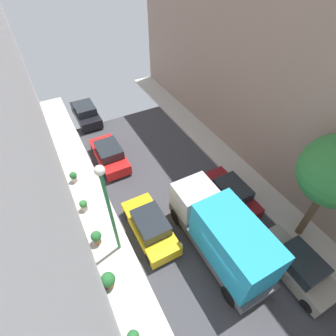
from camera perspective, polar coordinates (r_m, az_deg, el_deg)
ground at (r=14.67m, az=13.42°, el=-20.78°), size 32.00×32.00×0.00m
sidewalk_left at (r=13.50m, az=-6.00°, el=-30.27°), size 2.00×44.00×0.15m
sidewalk_right at (r=17.16m, az=26.84°, el=-11.76°), size 2.00×44.00×0.15m
parked_car_left_2 at (r=14.71m, az=-3.95°, el=-12.79°), size 1.78×4.20×1.57m
parked_car_left_3 at (r=19.15m, az=-12.83°, el=2.89°), size 1.78×4.20×1.57m
parked_car_left_4 at (r=24.21m, az=-17.71°, el=11.48°), size 1.78×4.20×1.57m
parked_car_right_1 at (r=15.00m, az=26.51°, el=-18.70°), size 1.78×4.20×1.57m
parked_car_right_2 at (r=16.55m, az=13.60°, el=-5.57°), size 1.78×4.20×1.57m
delivery_truck at (r=13.44m, az=11.89°, el=-14.12°), size 2.26×6.60×3.38m
potted_plant_1 at (r=18.39m, az=-20.16°, el=-1.80°), size 0.47×0.47×0.80m
potted_plant_2 at (r=14.89m, az=-15.56°, el=-14.50°), size 0.57×0.57×0.91m
potted_plant_3 at (r=13.67m, az=-13.11°, el=-23.01°), size 0.70×0.70×0.92m
potted_plant_4 at (r=16.54m, az=-18.16°, el=-7.80°), size 0.47×0.47×0.79m
lamp_post at (r=11.67m, az=-13.19°, el=-7.26°), size 0.44×0.44×6.12m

